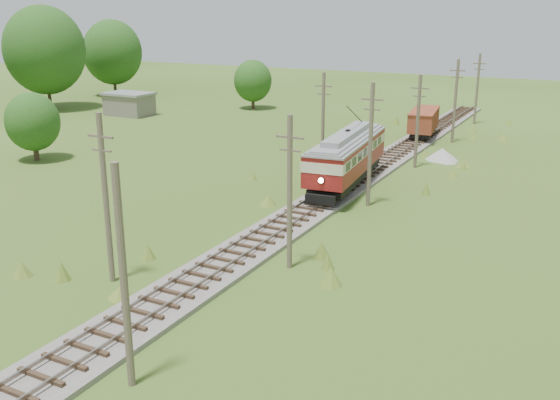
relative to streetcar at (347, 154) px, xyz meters
The scene contains 17 objects.
railbed_main 2.72m from the streetcar, 90.02° to the right, with size 3.60×96.00×0.57m.
streetcar is the anchor object (origin of this frame).
gondola 22.92m from the streetcar, 90.00° to the left, with size 3.79×8.37×2.68m.
gravel_pile 14.38m from the streetcar, 71.29° to the left, with size 3.15×3.34×1.15m.
utility_pole_r_1 29.86m from the streetcar, 84.03° to the right, with size 0.30×0.30×8.80m.
utility_pole_r_2 17.06m from the streetcar, 78.80° to the right, with size 1.60×0.30×8.60m.
utility_pole_r_3 5.18m from the streetcar, 48.83° to the right, with size 1.60×0.30×9.00m.
utility_pole_r_4 9.92m from the streetcar, 72.20° to the left, with size 1.60×0.30×8.40m.
utility_pole_r_5 22.67m from the streetcar, 81.35° to the left, with size 1.60×0.30×8.90m.
utility_pole_r_6 35.52m from the streetcar, 84.83° to the left, with size 1.60×0.30×8.70m.
utility_pole_l_a 23.11m from the streetcar, 100.50° to the right, with size 1.60×0.30×9.00m.
utility_pole_l_b 7.16m from the streetcar, 130.12° to the left, with size 1.60×0.30×8.60m.
tree_left_4 57.63m from the streetcar, 160.29° to the left, with size 11.34×11.34×14.61m.
tree_left_5 66.36m from the streetcar, 147.74° to the left, with size 9.66×9.66×12.44m.
tree_mid_a 43.56m from the streetcar, 130.02° to the left, with size 5.46×5.46×7.03m.
tree_mid_c 30.37m from the streetcar, behind, with size 5.04×5.04×6.49m.
shed 44.89m from the streetcar, 153.05° to the left, with size 6.40×4.40×3.10m.
Camera 1 is at (17.85, -10.82, 13.80)m, focal length 40.00 mm.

